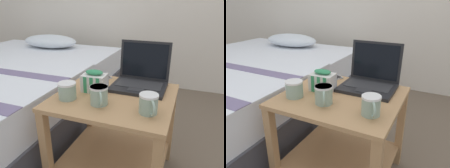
{
  "view_description": "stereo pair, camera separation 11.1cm",
  "coord_description": "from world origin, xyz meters",
  "views": [
    {
      "loc": [
        0.37,
        -1.01,
        1.02
      ],
      "look_at": [
        0.0,
        -0.04,
        0.62
      ],
      "focal_mm": 35.0,
      "sensor_mm": 36.0,
      "label": 1
    },
    {
      "loc": [
        0.47,
        -0.97,
        1.02
      ],
      "look_at": [
        0.0,
        -0.04,
        0.62
      ],
      "focal_mm": 35.0,
      "sensor_mm": 36.0,
      "label": 2
    }
  ],
  "objects": [
    {
      "name": "mug_front_left",
      "position": [
        -0.03,
        -0.13,
        0.59
      ],
      "size": [
        0.09,
        0.12,
        0.09
      ],
      "color": "#8CA593",
      "rests_on": "bedside_table"
    },
    {
      "name": "bed",
      "position": [
        -1.18,
        0.3,
        0.26
      ],
      "size": [
        1.61,
        2.12,
        0.65
      ],
      "color": "#3F3F47",
      "rests_on": "ground_plane"
    },
    {
      "name": "laptop",
      "position": [
        0.1,
        0.18,
        0.59
      ],
      "size": [
        0.31,
        0.27,
        0.25
      ],
      "color": "black",
      "rests_on": "bedside_table"
    },
    {
      "name": "cell_phone",
      "position": [
        -0.17,
        0.2,
        0.54
      ],
      "size": [
        0.12,
        0.15,
        0.01
      ],
      "color": "#B7BABC",
      "rests_on": "bedside_table"
    },
    {
      "name": "mug_mid_center",
      "position": [
        0.21,
        -0.14,
        0.59
      ],
      "size": [
        0.09,
        0.12,
        0.09
      ],
      "color": "#8CA593",
      "rests_on": "bedside_table"
    },
    {
      "name": "snack_bag",
      "position": [
        -0.13,
        0.02,
        0.59
      ],
      "size": [
        0.14,
        0.1,
        0.12
      ],
      "color": "silver",
      "rests_on": "bedside_table"
    },
    {
      "name": "mug_front_right",
      "position": [
        -0.22,
        -0.13,
        0.59
      ],
      "size": [
        0.11,
        0.11,
        0.09
      ],
      "color": "#8CA593",
      "rests_on": "bedside_table"
    },
    {
      "name": "bedside_table",
      "position": [
        0.0,
        0.0,
        0.35
      ],
      "size": [
        0.63,
        0.57,
        0.54
      ],
      "color": "tan",
      "rests_on": "ground_plane"
    }
  ]
}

